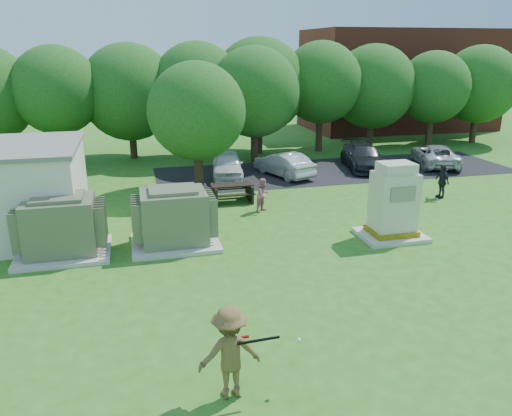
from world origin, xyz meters
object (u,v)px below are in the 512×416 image
object	(u,v)px
car_dark	(363,157)
car_white	(227,165)
transformer_left	(61,228)
person_at_picnic	(263,195)
generator_cabinet	(393,205)
transformer_right	(174,219)
car_silver_a	(284,164)
picnic_table	(232,191)
person_walking_right	(442,181)
car_silver_b	(435,155)
batter	(230,352)

from	to	relation	value
car_dark	car_white	bearing A→B (deg)	-167.47
transformer_left	person_at_picnic	distance (m)	8.19
generator_cabinet	person_at_picnic	world-z (taller)	generator_cabinet
car_dark	transformer_right	bearing A→B (deg)	-129.45
car_silver_a	picnic_table	bearing A→B (deg)	27.11
person_walking_right	car_dark	distance (m)	6.34
car_silver_a	car_silver_b	bearing A→B (deg)	161.33
person_walking_right	batter	bearing A→B (deg)	-49.55
transformer_right	person_at_picnic	world-z (taller)	transformer_right
transformer_right	batter	distance (m)	8.27
batter	person_at_picnic	world-z (taller)	batter
car_silver_b	generator_cabinet	bearing A→B (deg)	69.17
batter	car_silver_b	distance (m)	22.99
person_walking_right	car_dark	xyz separation A→B (m)	(-0.96, 6.26, -0.11)
generator_cabinet	car_white	world-z (taller)	generator_cabinet
generator_cabinet	car_silver_a	bearing A→B (deg)	96.77
car_silver_a	batter	bearing A→B (deg)	49.62
car_silver_b	picnic_table	bearing A→B (deg)	36.35
batter	car_dark	world-z (taller)	batter
transformer_right	car_white	distance (m)	9.75
picnic_table	car_silver_b	bearing A→B (deg)	17.69
generator_cabinet	car_dark	xyz separation A→B (m)	(3.73, 10.28, -0.54)
generator_cabinet	car_silver_b	distance (m)	12.79
transformer_left	batter	world-z (taller)	transformer_left
person_at_picnic	transformer_left	bearing A→B (deg)	163.35
person_walking_right	car_silver_a	size ratio (longest dim) A/B	0.40
person_at_picnic	car_white	distance (m)	6.17
person_walking_right	car_silver_b	size ratio (longest dim) A/B	0.35
person_at_picnic	person_walking_right	xyz separation A→B (m)	(8.46, -0.03, 0.06)
batter	car_silver_a	world-z (taller)	batter
car_white	car_silver_a	xyz separation A→B (m)	(2.98, -0.56, -0.02)
transformer_right	car_silver_b	bearing A→B (deg)	28.80
person_at_picnic	car_silver_b	distance (m)	13.24
batter	person_at_picnic	distance (m)	11.73
car_silver_a	car_dark	xyz separation A→B (m)	(4.88, 0.63, 0.03)
car_silver_a	car_silver_b	distance (m)	9.27
transformer_left	car_silver_a	size ratio (longest dim) A/B	0.77
transformer_right	picnic_table	world-z (taller)	transformer_right
batter	car_dark	bearing A→B (deg)	-124.60
batter	car_dark	size ratio (longest dim) A/B	0.42
generator_cabinet	person_walking_right	xyz separation A→B (m)	(4.69, 4.02, -0.44)
picnic_table	person_at_picnic	world-z (taller)	person_at_picnic
transformer_left	car_silver_a	distance (m)	13.34
car_silver_a	car_dark	size ratio (longest dim) A/B	0.84
picnic_table	car_silver_b	xyz separation A→B (m)	(12.90, 4.11, 0.13)
transformer_right	car_silver_b	world-z (taller)	transformer_right
batter	car_white	size ratio (longest dim) A/B	0.50
transformer_left	person_at_picnic	xyz separation A→B (m)	(7.66, 2.89, -0.25)
picnic_table	car_dark	size ratio (longest dim) A/B	0.40
generator_cabinet	car_silver_a	size ratio (longest dim) A/B	0.71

